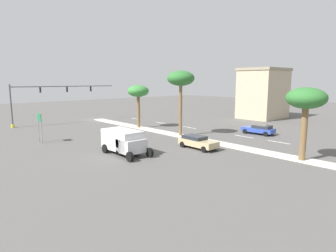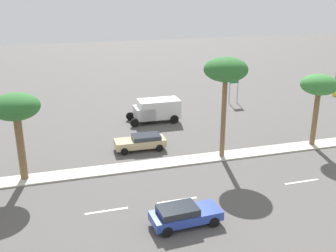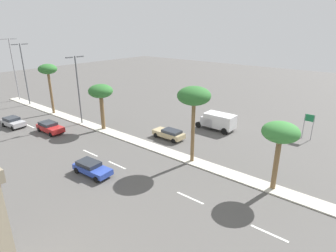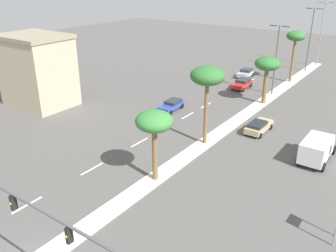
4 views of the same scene
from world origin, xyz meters
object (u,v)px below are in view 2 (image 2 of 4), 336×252
box_truck (155,110)px  palm_tree_front (319,86)px  sedan_blue_center (184,214)px  palm_tree_near (16,109)px  palm_tree_leading (226,72)px  sedan_tan_left (141,142)px  directional_road_sign (234,84)px

box_truck → palm_tree_front: bearing=-131.6°
sedan_blue_center → box_truck: (19.61, -3.32, 0.61)m
palm_tree_front → palm_tree_near: bearing=89.6°
palm_tree_leading → sedan_tan_left: palm_tree_leading is taller
palm_tree_front → palm_tree_leading: bearing=90.9°
palm_tree_leading → palm_tree_near: 16.03m
palm_tree_front → palm_tree_leading: palm_tree_leading is taller
sedan_blue_center → directional_road_sign: bearing=-31.3°
palm_tree_near → sedan_tan_left: (3.28, -9.73, -4.79)m
palm_tree_front → sedan_blue_center: bearing=120.2°
directional_road_sign → box_truck: (-4.29, 11.17, -1.12)m
palm_tree_leading → palm_tree_near: bearing=88.9°
palm_tree_front → sedan_tan_left: (3.44, 15.19, -4.79)m
palm_tree_front → sedan_blue_center: (-8.93, 15.36, -4.81)m
palm_tree_front → sedan_blue_center: palm_tree_front is taller
sedan_blue_center → box_truck: size_ratio=0.79×
palm_tree_front → box_truck: (10.67, 12.03, -4.21)m
directional_road_sign → box_truck: bearing=111.0°
palm_tree_front → palm_tree_near: size_ratio=0.99×
palm_tree_near → palm_tree_leading: bearing=-91.1°
palm_tree_near → box_truck: palm_tree_near is taller
palm_tree_front → palm_tree_leading: (-0.14, 9.00, 1.85)m
directional_road_sign → palm_tree_near: palm_tree_near is taller
sedan_tan_left → box_truck: size_ratio=0.81×
sedan_tan_left → sedan_blue_center: bearing=179.2°
sedan_blue_center → palm_tree_near: bearing=46.4°
sedan_blue_center → box_truck: bearing=-9.6°
palm_tree_leading → palm_tree_near: (0.30, 15.92, -1.86)m
directional_road_sign → sedan_tan_left: 18.47m
palm_tree_leading → sedan_blue_center: palm_tree_leading is taller
box_truck → sedan_blue_center: bearing=170.4°
palm_tree_leading → palm_tree_front: bearing=-89.1°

